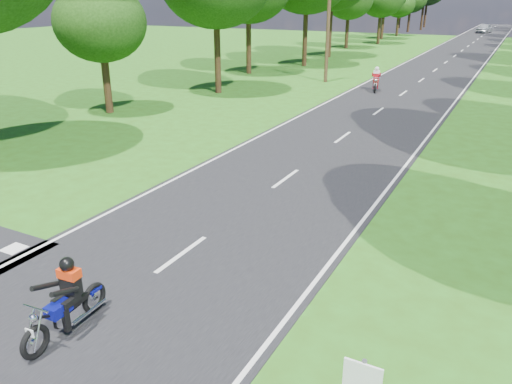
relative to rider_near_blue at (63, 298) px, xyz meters
The scene contains 7 objects.
ground 1.61m from the rider_near_blue, 86.79° to the left, with size 160.00×160.00×0.00m, color #2A5413.
main_road 51.43m from the rider_near_blue, 89.91° to the left, with size 7.00×140.00×0.02m, color black.
road_markings 49.56m from the rider_near_blue, 90.07° to the left, with size 7.40×140.00×0.01m.
telegraph_pole 30.20m from the rider_near_blue, 101.38° to the left, with size 1.20×0.26×8.00m.
rider_near_blue is the anchor object (origin of this frame).
rider_far_red 27.41m from the rider_near_blue, 93.60° to the left, with size 0.62×1.85×1.55m, color #AB200D, non-canonical shape.
distant_car 89.86m from the rider_near_blue, 90.22° to the left, with size 1.82×4.53×1.54m, color #B7BABE.
Camera 1 is at (6.52, -6.54, 5.80)m, focal length 35.00 mm.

